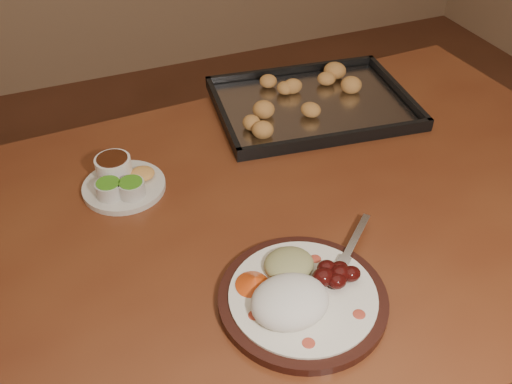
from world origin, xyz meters
name	(u,v)px	position (x,y,z in m)	size (l,w,h in m)	color
ground	(296,372)	(0.00, 0.00, 0.00)	(4.00, 4.00, 0.00)	brown
dining_table	(267,253)	(-0.15, -0.11, 0.65)	(1.54, 0.97, 0.75)	brown
dinner_plate	(299,294)	(-0.18, -0.32, 0.77)	(0.32, 0.26, 0.06)	black
condiment_saucer	(121,180)	(-0.38, 0.07, 0.77)	(0.16, 0.16, 0.05)	silver
baking_tray	(313,103)	(0.10, 0.20, 0.76)	(0.48, 0.38, 0.05)	black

